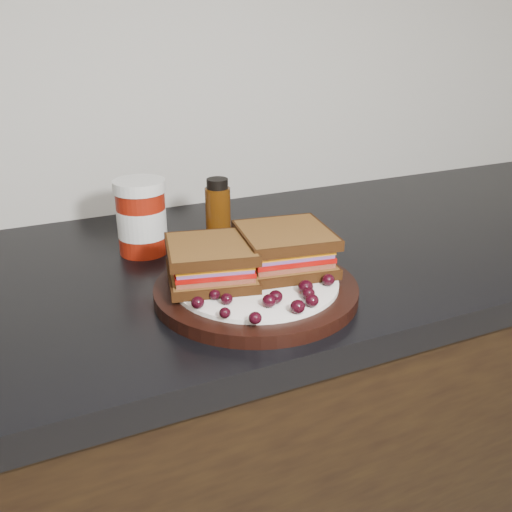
{
  "coord_description": "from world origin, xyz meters",
  "views": [
    {
      "loc": [
        -0.18,
        0.92,
        1.26
      ],
      "look_at": [
        0.12,
        1.56,
        0.96
      ],
      "focal_mm": 40.0,
      "sensor_mm": 36.0,
      "label": 1
    }
  ],
  "objects_px": {
    "sandwich_left": "(211,262)",
    "oil_bottle": "(218,213)",
    "condiment_jar": "(142,217)",
    "plate": "(256,290)"
  },
  "relations": [
    {
      "from": "oil_bottle",
      "to": "plate",
      "type": "bearing_deg",
      "value": -96.5
    },
    {
      "from": "sandwich_left",
      "to": "condiment_jar",
      "type": "distance_m",
      "value": 0.2
    },
    {
      "from": "sandwich_left",
      "to": "condiment_jar",
      "type": "height_order",
      "value": "condiment_jar"
    },
    {
      "from": "plate",
      "to": "condiment_jar",
      "type": "distance_m",
      "value": 0.25
    },
    {
      "from": "oil_bottle",
      "to": "sandwich_left",
      "type": "bearing_deg",
      "value": -114.27
    },
    {
      "from": "plate",
      "to": "oil_bottle",
      "type": "height_order",
      "value": "oil_bottle"
    },
    {
      "from": "condiment_jar",
      "to": "oil_bottle",
      "type": "distance_m",
      "value": 0.12
    },
    {
      "from": "plate",
      "to": "condiment_jar",
      "type": "height_order",
      "value": "condiment_jar"
    },
    {
      "from": "sandwich_left",
      "to": "oil_bottle",
      "type": "height_order",
      "value": "oil_bottle"
    },
    {
      "from": "sandwich_left",
      "to": "condiment_jar",
      "type": "relative_size",
      "value": 0.96
    }
  ]
}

